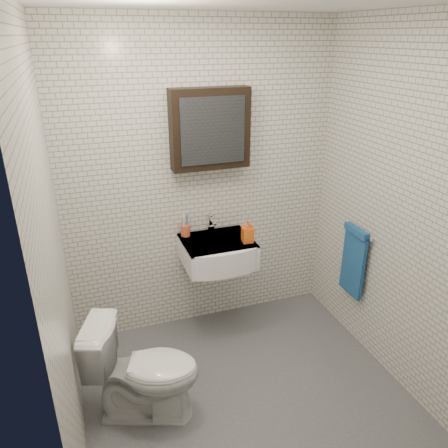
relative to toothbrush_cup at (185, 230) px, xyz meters
The scene contains 9 objects.
ground 1.31m from the toothbrush_cup, 80.05° to the right, with size 2.20×2.00×0.01m, color #4F5157.
room_shell 1.11m from the toothbrush_cup, 80.05° to the right, with size 2.22×2.02×2.51m.
washbasin 0.33m from the toothbrush_cup, 43.85° to the right, with size 0.55×0.50×0.20m.
faucet 0.22m from the toothbrush_cup, ahead, with size 0.06×0.20×0.15m.
mirror_cabinet 0.83m from the toothbrush_cup, ahead, with size 0.60×0.15×0.60m.
towel_rail 1.36m from the toothbrush_cup, 26.02° to the right, with size 0.09×0.30×0.58m.
toothbrush_cup is the anchor object (origin of this frame).
soap_bottle 0.51m from the toothbrush_cup, 32.22° to the right, with size 0.08×0.09×0.19m, color orange.
toilet 1.16m from the toothbrush_cup, 120.88° to the right, with size 0.40×0.70×0.72m, color white.
Camera 1 is at (-0.93, -2.19, 2.35)m, focal length 35.00 mm.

